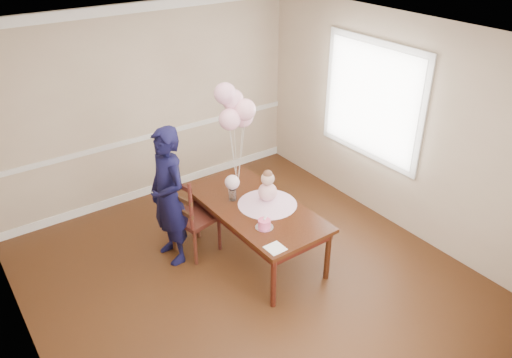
% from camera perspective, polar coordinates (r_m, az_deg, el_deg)
% --- Properties ---
extents(floor, '(4.50, 5.00, 0.00)m').
position_cam_1_polar(floor, '(5.77, -0.45, -11.74)').
color(floor, '#321A0C').
rests_on(floor, ground).
extents(ceiling, '(4.50, 5.00, 0.02)m').
position_cam_1_polar(ceiling, '(4.49, -0.59, 15.31)').
color(ceiling, white).
rests_on(ceiling, wall_back).
extents(wall_back, '(4.50, 0.02, 2.70)m').
position_cam_1_polar(wall_back, '(7.01, -12.41, 8.19)').
color(wall_back, tan).
rests_on(wall_back, floor).
extents(wall_front, '(4.50, 0.02, 2.70)m').
position_cam_1_polar(wall_front, '(3.63, 23.60, -15.72)').
color(wall_front, tan).
rests_on(wall_front, floor).
extents(wall_left, '(0.02, 5.00, 2.70)m').
position_cam_1_polar(wall_left, '(4.33, -26.02, -8.30)').
color(wall_left, tan).
rests_on(wall_left, floor).
extents(wall_right, '(0.02, 5.00, 2.70)m').
position_cam_1_polar(wall_right, '(6.41, 16.30, 5.71)').
color(wall_right, tan).
rests_on(wall_right, floor).
extents(chair_rail_trim, '(4.50, 0.02, 0.07)m').
position_cam_1_polar(chair_rail_trim, '(7.16, -12.00, 4.81)').
color(chair_rail_trim, white).
rests_on(chair_rail_trim, wall_back).
extents(crown_molding, '(4.50, 0.02, 0.12)m').
position_cam_1_polar(crown_molding, '(6.66, -13.58, 18.48)').
color(crown_molding, white).
rests_on(crown_molding, wall_back).
extents(baseboard_trim, '(4.50, 0.02, 0.12)m').
position_cam_1_polar(baseboard_trim, '(7.54, -11.35, -1.02)').
color(baseboard_trim, white).
rests_on(baseboard_trim, floor).
extents(window_frame, '(0.02, 1.66, 1.56)m').
position_cam_1_polar(window_frame, '(6.62, 13.11, 8.73)').
color(window_frame, silver).
rests_on(window_frame, wall_right).
extents(window_blinds, '(0.01, 1.50, 1.40)m').
position_cam_1_polar(window_blinds, '(6.61, 13.00, 8.70)').
color(window_blinds, white).
rests_on(window_blinds, wall_right).
extents(dining_table_top, '(0.94, 1.84, 0.05)m').
position_cam_1_polar(dining_table_top, '(5.80, -0.05, -3.29)').
color(dining_table_top, black).
rests_on(dining_table_top, table_leg_fl).
extents(table_apron, '(0.85, 1.75, 0.09)m').
position_cam_1_polar(table_apron, '(5.84, -0.05, -3.86)').
color(table_apron, black).
rests_on(table_apron, table_leg_fl).
extents(table_leg_fl, '(0.06, 0.06, 0.64)m').
position_cam_1_polar(table_leg_fl, '(5.28, 2.00, -11.71)').
color(table_leg_fl, black).
rests_on(table_leg_fl, floor).
extents(table_leg_fr, '(0.06, 0.06, 0.64)m').
position_cam_1_polar(table_leg_fr, '(5.69, 8.18, -8.62)').
color(table_leg_fr, black).
rests_on(table_leg_fr, floor).
extents(table_leg_bl, '(0.06, 0.06, 0.64)m').
position_cam_1_polar(table_leg_bl, '(6.42, -7.26, -3.68)').
color(table_leg_bl, black).
rests_on(table_leg_bl, floor).
extents(table_leg_br, '(0.06, 0.06, 0.64)m').
position_cam_1_polar(table_leg_br, '(6.76, -1.62, -1.64)').
color(table_leg_br, black).
rests_on(table_leg_br, floor).
extents(baby_skirt, '(0.70, 0.70, 0.09)m').
position_cam_1_polar(baby_skirt, '(5.81, 1.31, -2.49)').
color(baby_skirt, '#E6A9D0').
rests_on(baby_skirt, dining_table_top).
extents(baby_torso, '(0.22, 0.22, 0.22)m').
position_cam_1_polar(baby_torso, '(5.75, 1.32, -1.48)').
color(baby_torso, '#EA94C3').
rests_on(baby_torso, baby_skirt).
extents(baby_head, '(0.16, 0.16, 0.16)m').
position_cam_1_polar(baby_head, '(5.66, 1.34, 0.04)').
color(baby_head, tan).
rests_on(baby_head, baby_torso).
extents(baby_hair, '(0.11, 0.11, 0.11)m').
position_cam_1_polar(baby_hair, '(5.63, 1.35, 0.52)').
color(baby_hair, brown).
rests_on(baby_hair, baby_head).
extents(cake_platter, '(0.20, 0.20, 0.01)m').
position_cam_1_polar(cake_platter, '(5.42, 0.96, -5.54)').
color(cake_platter, silver).
rests_on(cake_platter, dining_table_top).
extents(birthday_cake, '(0.14, 0.14, 0.09)m').
position_cam_1_polar(birthday_cake, '(5.40, 0.96, -5.11)').
color(birthday_cake, '#F54D86').
rests_on(birthday_cake, cake_platter).
extents(cake_flower_a, '(0.03, 0.03, 0.03)m').
position_cam_1_polar(cake_flower_a, '(5.36, 0.97, -4.58)').
color(cake_flower_a, white).
rests_on(cake_flower_a, birthday_cake).
extents(cake_flower_b, '(0.03, 0.03, 0.03)m').
position_cam_1_polar(cake_flower_b, '(5.39, 1.08, -4.40)').
color(cake_flower_b, silver).
rests_on(cake_flower_b, birthday_cake).
extents(rose_vase_near, '(0.09, 0.09, 0.15)m').
position_cam_1_polar(rose_vase_near, '(5.88, -2.70, -1.76)').
color(rose_vase_near, silver).
rests_on(rose_vase_near, dining_table_top).
extents(roses_near, '(0.17, 0.17, 0.17)m').
position_cam_1_polar(roses_near, '(5.80, -2.74, -0.37)').
color(roses_near, beige).
rests_on(roses_near, rose_vase_near).
extents(napkin, '(0.19, 0.19, 0.01)m').
position_cam_1_polar(napkin, '(5.12, 2.20, -7.92)').
color(napkin, white).
rests_on(napkin, dining_table_top).
extents(balloon_weight, '(0.04, 0.04, 0.02)m').
position_cam_1_polar(balloon_weight, '(6.19, -2.10, -0.76)').
color(balloon_weight, '#BBBABF').
rests_on(balloon_weight, dining_table_top).
extents(balloon_a, '(0.26, 0.26, 0.26)m').
position_cam_1_polar(balloon_a, '(5.74, -3.02, 6.82)').
color(balloon_a, '#FBB2CC').
rests_on(balloon_a, balloon_ribbon_a).
extents(balloon_b, '(0.26, 0.26, 0.26)m').
position_cam_1_polar(balloon_b, '(5.77, -1.27, 7.93)').
color(balloon_b, '#FFB4CB').
rests_on(balloon_b, balloon_ribbon_b).
extents(balloon_c, '(0.26, 0.26, 0.26)m').
position_cam_1_polar(balloon_c, '(5.80, -2.66, 9.01)').
color(balloon_c, '#EFA9C8').
rests_on(balloon_c, balloon_ribbon_c).
extents(balloon_d, '(0.26, 0.26, 0.26)m').
position_cam_1_polar(balloon_d, '(5.74, -3.55, 9.72)').
color(balloon_d, '#ECA7CC').
rests_on(balloon_d, balloon_ribbon_d).
extents(balloon_e, '(0.26, 0.26, 0.26)m').
position_cam_1_polar(balloon_e, '(5.93, -1.55, 7.13)').
color(balloon_e, '#FFB4CE').
rests_on(balloon_e, balloon_ribbon_e).
extents(balloon_ribbon_a, '(0.08, 0.00, 0.76)m').
position_cam_1_polar(balloon_ribbon_a, '(5.98, -2.53, 2.30)').
color(balloon_ribbon_a, white).
rests_on(balloon_ribbon_a, balloon_weight).
extents(balloon_ribbon_b, '(0.09, 0.05, 0.85)m').
position_cam_1_polar(balloon_ribbon_b, '(5.99, -1.69, 2.85)').
color(balloon_ribbon_b, white).
rests_on(balloon_ribbon_b, balloon_weight).
extents(balloon_ribbon_c, '(0.02, 0.09, 0.95)m').
position_cam_1_polar(balloon_ribbon_c, '(6.00, -2.36, 3.38)').
color(balloon_ribbon_c, white).
rests_on(balloon_ribbon_c, balloon_weight).
extents(balloon_ribbon_d, '(0.08, 0.09, 1.04)m').
position_cam_1_polar(balloon_ribbon_d, '(5.97, -2.78, 3.69)').
color(balloon_ribbon_d, silver).
rests_on(balloon_ribbon_d, balloon_weight).
extents(balloon_ribbon_e, '(0.13, 0.07, 0.71)m').
position_cam_1_polar(balloon_ribbon_e, '(6.08, -1.83, 2.52)').
color(balloon_ribbon_e, white).
rests_on(balloon_ribbon_e, balloon_weight).
extents(dining_chair_seat, '(0.57, 0.57, 0.05)m').
position_cam_1_polar(dining_chair_seat, '(6.00, -6.95, -4.28)').
color(dining_chair_seat, '#35130E').
rests_on(dining_chair_seat, chair_leg_fl).
extents(chair_leg_fl, '(0.05, 0.05, 0.47)m').
position_cam_1_polar(chair_leg_fl, '(5.92, -6.95, -7.82)').
color(chair_leg_fl, '#3E1911').
rests_on(chair_leg_fl, floor).
extents(chair_leg_fr, '(0.05, 0.05, 0.47)m').
position_cam_1_polar(chair_leg_fr, '(6.13, -4.21, -6.22)').
color(chair_leg_fr, black).
rests_on(chair_leg_fr, floor).
extents(chair_leg_bl, '(0.05, 0.05, 0.47)m').
position_cam_1_polar(chair_leg_bl, '(6.17, -9.39, -6.31)').
color(chair_leg_bl, '#351A0E').
rests_on(chair_leg_bl, floor).
extents(chair_leg_br, '(0.05, 0.05, 0.47)m').
position_cam_1_polar(chair_leg_br, '(6.37, -6.68, -4.84)').
color(chair_leg_br, '#3D1A10').
rests_on(chair_leg_br, floor).
extents(chair_back_post_l, '(0.05, 0.05, 0.61)m').
position_cam_1_polar(chair_back_post_l, '(5.59, -7.46, -3.23)').
color(chair_back_post_l, '#3E1511').
rests_on(chair_back_post_l, dining_chair_seat).
extents(chair_back_post_r, '(0.05, 0.05, 0.61)m').
position_cam_1_polar(chair_back_post_r, '(5.85, -10.00, -1.84)').
color(chair_back_post_r, '#38190F').
rests_on(chair_back_post_r, dining_chair_seat).
extents(chair_slat_low, '(0.13, 0.43, 0.05)m').
position_cam_1_polar(chair_slat_low, '(5.79, -8.66, -3.62)').
color(chair_slat_low, '#331B0D').
rests_on(chair_slat_low, dining_chair_seat).
extents(chair_slat_mid, '(0.13, 0.43, 0.05)m').
position_cam_1_polar(chair_slat_mid, '(5.70, -8.79, -2.14)').
color(chair_slat_mid, '#3A2110').
rests_on(chair_slat_mid, dining_chair_seat).
extents(chair_slat_top, '(0.13, 0.43, 0.05)m').
position_cam_1_polar(chair_slat_top, '(5.61, -8.92, -0.62)').
color(chair_slat_top, black).
rests_on(chair_slat_top, dining_chair_seat).
extents(woman, '(0.43, 0.63, 1.68)m').
position_cam_1_polar(woman, '(5.75, -9.97, -2.01)').
color(woman, black).
rests_on(woman, floor).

